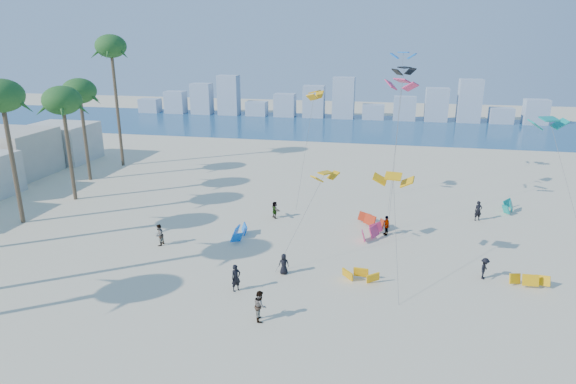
# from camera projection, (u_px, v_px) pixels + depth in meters

# --- Properties ---
(ground) EXTENTS (220.00, 220.00, 0.00)m
(ground) POSITION_uv_depth(u_px,v_px,m) (173.00, 359.00, 25.99)
(ground) COLOR beige
(ground) RESTS_ON ground
(ocean) EXTENTS (220.00, 220.00, 0.00)m
(ocean) POSITION_uv_depth(u_px,v_px,m) (331.00, 126.00, 93.23)
(ocean) COLOR navy
(ocean) RESTS_ON ground
(kitesurfer_near) EXTENTS (0.80, 0.81, 1.89)m
(kitesurfer_near) POSITION_uv_depth(u_px,v_px,m) (236.00, 278.00, 32.67)
(kitesurfer_near) COLOR black
(kitesurfer_near) RESTS_ON ground
(kitesurfer_mid) EXTENTS (0.99, 1.12, 1.92)m
(kitesurfer_mid) POSITION_uv_depth(u_px,v_px,m) (260.00, 305.00, 29.31)
(kitesurfer_mid) COLOR gray
(kitesurfer_mid) RESTS_ON ground
(kitesurfers_far) EXTENTS (27.22, 14.70, 1.88)m
(kitesurfers_far) POSITION_uv_depth(u_px,v_px,m) (327.00, 232.00, 40.61)
(kitesurfers_far) COLOR black
(kitesurfers_far) RESTS_ON ground
(grounded_kites) EXTENTS (25.76, 19.22, 1.01)m
(grounded_kites) POSITION_uv_depth(u_px,v_px,m) (392.00, 234.00, 41.06)
(grounded_kites) COLOR blue
(grounded_kites) RESTS_ON ground
(flying_kites) EXTENTS (29.47, 29.25, 15.15)m
(flying_kites) POSITION_uv_depth(u_px,v_px,m) (443.00, 109.00, 41.92)
(flying_kites) COLOR #EDA50C
(flying_kites) RESTS_ON ground
(palm_row) EXTENTS (8.86, 44.80, 16.61)m
(palm_row) POSITION_uv_depth(u_px,v_px,m) (1.00, 91.00, 41.59)
(palm_row) COLOR brown
(palm_row) RESTS_ON ground
(distant_skyline) EXTENTS (85.00, 3.00, 8.40)m
(distant_skyline) POSITION_uv_depth(u_px,v_px,m) (331.00, 103.00, 101.85)
(distant_skyline) COLOR #9EADBF
(distant_skyline) RESTS_ON ground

